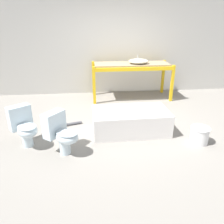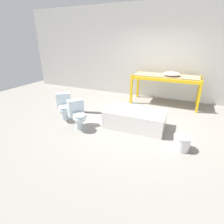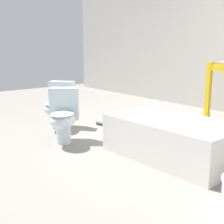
# 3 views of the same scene
# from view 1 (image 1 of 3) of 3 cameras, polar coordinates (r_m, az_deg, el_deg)

# --- Properties ---
(ground_plane) EXTENTS (12.00, 12.00, 0.00)m
(ground_plane) POSITION_cam_1_polar(r_m,az_deg,el_deg) (4.69, 2.90, -2.72)
(ground_plane) COLOR gray
(warehouse_wall_rear) EXTENTS (10.80, 0.08, 3.20)m
(warehouse_wall_rear) POSITION_cam_1_polar(r_m,az_deg,el_deg) (6.47, 0.08, 19.02)
(warehouse_wall_rear) COLOR beige
(warehouse_wall_rear) RESTS_ON ground_plane
(shelving_rack) EXTENTS (2.13, 0.84, 0.97)m
(shelving_rack) POSITION_cam_1_polar(r_m,az_deg,el_deg) (6.03, 5.13, 11.35)
(shelving_rack) COLOR yellow
(shelving_rack) RESTS_ON ground_plane
(sink_basin) EXTENTS (0.52, 0.43, 0.21)m
(sink_basin) POSITION_cam_1_polar(r_m,az_deg,el_deg) (5.95, 6.93, 13.04)
(sink_basin) COLOR silver
(sink_basin) RESTS_ON shelving_rack
(bathtub_main) EXTENTS (1.46, 0.83, 0.44)m
(bathtub_main) POSITION_cam_1_polar(r_m,az_deg,el_deg) (4.24, 4.81, -1.93)
(bathtub_main) COLOR white
(bathtub_main) RESTS_ON ground_plane
(toilet_near) EXTENTS (0.60, 0.64, 0.69)m
(toilet_near) POSITION_cam_1_polar(r_m,az_deg,el_deg) (4.00, -21.99, -3.30)
(toilet_near) COLOR silver
(toilet_near) RESTS_ON ground_plane
(toilet_far) EXTENTS (0.64, 0.61, 0.69)m
(toilet_far) POSITION_cam_1_polar(r_m,az_deg,el_deg) (3.59, -13.14, -5.16)
(toilet_far) COLOR silver
(toilet_far) RESTS_ON ground_plane
(bucket_white) EXTENTS (0.33, 0.33, 0.29)m
(bucket_white) POSITION_cam_1_polar(r_m,az_deg,el_deg) (4.17, 21.90, -5.53)
(bucket_white) COLOR white
(bucket_white) RESTS_ON ground_plane
(loose_pipe) EXTENTS (0.73, 0.28, 0.06)m
(loose_pipe) POSITION_cam_1_polar(r_m,az_deg,el_deg) (4.61, -12.46, -3.39)
(loose_pipe) COLOR #4C4C51
(loose_pipe) RESTS_ON ground_plane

